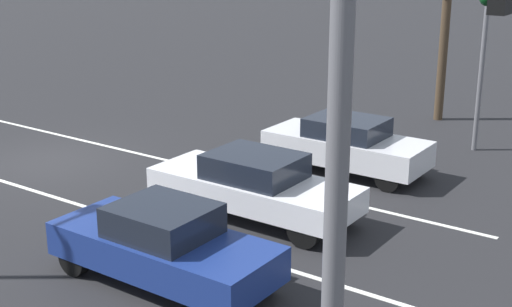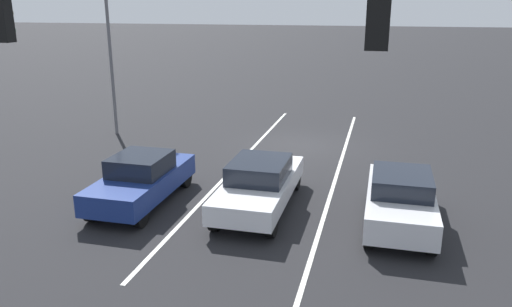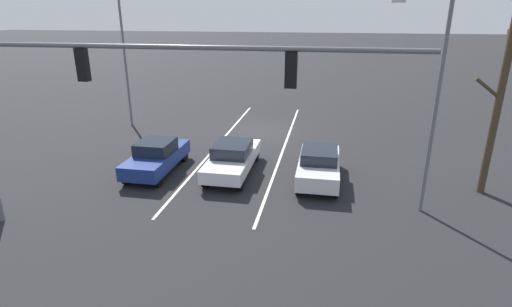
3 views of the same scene
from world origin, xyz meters
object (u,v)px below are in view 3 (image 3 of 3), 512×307
Objects in this scene: street_lamp_right_shoulder at (126,48)px; street_lamp_left_shoulder at (431,93)px; car_silver_leftlane_front at (319,165)px; bare_tree_near at (499,104)px; car_navy_rightlane_front at (157,156)px; car_white_midlane_front at (233,157)px; traffic_signal_gantry at (96,86)px.

street_lamp_left_shoulder is at bearing 150.10° from street_lamp_right_shoulder.
bare_tree_near is at bearing -179.82° from car_silver_leftlane_front.
street_lamp_left_shoulder is (-15.82, 9.10, -0.49)m from street_lamp_right_shoulder.
car_navy_rightlane_front is 0.49× the size of street_lamp_right_shoulder.
street_lamp_right_shoulder reaches higher than bare_tree_near.
bare_tree_near is (-2.98, -2.14, -0.70)m from street_lamp_left_shoulder.
street_lamp_right_shoulder is at bearing -20.29° from bare_tree_near.
car_white_midlane_front is 0.62× the size of street_lamp_left_shoulder.
traffic_signal_gantry is 10.77m from street_lamp_left_shoulder.
car_silver_leftlane_front is at bearing -30.26° from street_lamp_left_shoulder.
car_silver_leftlane_front is (-7.35, -0.29, 0.01)m from car_navy_rightlane_front.
car_silver_leftlane_front is 9.57m from traffic_signal_gantry.
street_lamp_left_shoulder reaches higher than car_navy_rightlane_front.
street_lamp_right_shoulder is at bearing -65.85° from traffic_signal_gantry.
car_navy_rightlane_front is 9.66m from street_lamp_right_shoulder.
street_lamp_left_shoulder is at bearing 162.92° from car_white_midlane_front.
street_lamp_left_shoulder is (-10.18, -3.48, -0.52)m from traffic_signal_gantry.
car_navy_rightlane_front is at bearing 1.29° from bare_tree_near.
traffic_signal_gantry is at bearing 23.14° from bare_tree_near.
car_navy_rightlane_front is at bearing 7.97° from car_white_midlane_front.
car_white_midlane_front is 8.69m from street_lamp_left_shoulder.
street_lamp_right_shoulder is at bearing -29.80° from car_silver_leftlane_front.
bare_tree_near is (-18.80, 6.95, -1.19)m from street_lamp_right_shoulder.
car_white_midlane_front is at bearing -114.54° from traffic_signal_gantry.
traffic_signal_gantry is (2.65, 5.80, 4.18)m from car_white_midlane_front.
car_white_midlane_front is at bearing 140.70° from street_lamp_right_shoulder.
traffic_signal_gantry is at bearing 18.88° from street_lamp_left_shoulder.
car_silver_leftlane_front is at bearing -177.71° from car_navy_rightlane_front.
car_navy_rightlane_front is 0.62× the size of bare_tree_near.
street_lamp_right_shoulder is at bearing -29.90° from street_lamp_left_shoulder.
car_silver_leftlane_front reaches higher than car_white_midlane_front.
car_white_midlane_front is 7.62m from traffic_signal_gantry.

